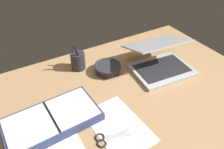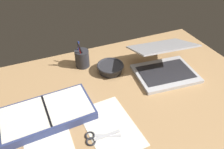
% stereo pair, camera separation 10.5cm
% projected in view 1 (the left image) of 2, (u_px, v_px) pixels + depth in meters
% --- Properties ---
extents(desk_top, '(1.40, 1.00, 0.02)m').
position_uv_depth(desk_top, '(127.00, 101.00, 1.02)').
color(desk_top, tan).
rests_on(desk_top, ground).
extents(laptop, '(0.34, 0.34, 0.17)m').
position_uv_depth(laptop, '(160.00, 60.00, 1.17)').
color(laptop, '#B7B7BC').
rests_on(laptop, desk_top).
extents(bowl, '(0.14, 0.14, 0.05)m').
position_uv_depth(bowl, '(108.00, 68.00, 1.16)').
color(bowl, '#2D2D33').
rests_on(bowl, desk_top).
extents(pen_cup, '(0.08, 0.08, 0.17)m').
position_uv_depth(pen_cup, '(78.00, 61.00, 1.18)').
color(pen_cup, '#28282D').
rests_on(pen_cup, desk_top).
extents(planner, '(0.39, 0.23, 0.04)m').
position_uv_depth(planner, '(52.00, 120.00, 0.89)').
color(planner, navy).
rests_on(planner, desk_top).
extents(scissors, '(0.14, 0.07, 0.01)m').
position_uv_depth(scissors, '(105.00, 139.00, 0.84)').
color(scissors, '#B7B7BC').
rests_on(scissors, desk_top).
extents(paper_sheet_front, '(0.21, 0.31, 0.00)m').
position_uv_depth(paper_sheet_front, '(118.00, 126.00, 0.89)').
color(paper_sheet_front, silver).
rests_on(paper_sheet_front, desk_top).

